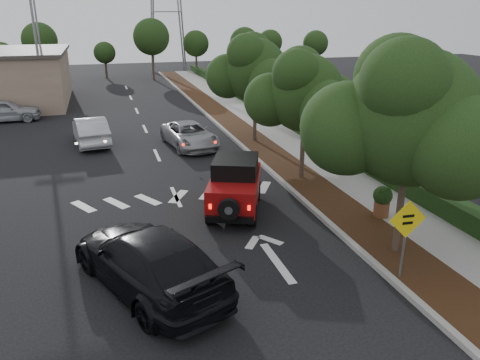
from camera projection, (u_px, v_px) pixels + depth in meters
name	position (u px, v px, depth m)	size (l,w,h in m)	color
ground	(211.00, 273.00, 13.11)	(120.00, 120.00, 0.00)	black
curb	(243.00, 147.00, 25.15)	(0.20, 70.00, 0.15)	#9E9B93
planting_strip	(260.00, 146.00, 25.42)	(1.80, 70.00, 0.12)	black
sidewalk	(293.00, 143.00, 25.93)	(2.00, 70.00, 0.12)	gray
hedge	(316.00, 135.00, 26.19)	(0.80, 70.00, 0.80)	black
transmission_tower	(169.00, 72.00, 58.03)	(7.00, 4.00, 28.00)	slate
street_tree_near	(394.00, 253.00, 14.17)	(3.80, 3.80, 5.92)	black
street_tree_mid	(301.00, 179.00, 20.48)	(3.20, 3.20, 5.32)	black
street_tree_far	(255.00, 142.00, 26.34)	(3.40, 3.40, 5.62)	black
light_pole_a	(46.00, 111.00, 34.82)	(2.00, 0.22, 9.00)	slate
light_pole_b	(46.00, 88.00, 45.37)	(2.00, 0.22, 9.00)	slate
red_jeep	(235.00, 184.00, 17.04)	(2.87, 3.99, 1.95)	black
silver_suv_ahead	(190.00, 135.00, 25.26)	(2.16, 4.69, 1.30)	#9EA0A5
black_suv_oncoming	(148.00, 260.00, 12.17)	(2.27, 5.59, 1.62)	black
silver_sedan_oncoming	(91.00, 131.00, 25.76)	(1.60, 4.58, 1.51)	#B5B7BD
parked_suv	(4.00, 110.00, 31.08)	(1.80, 4.48, 1.53)	#A7A9AF
speed_hump_sign	(406.00, 229.00, 12.22)	(1.05, 0.11, 2.24)	slate
terracotta_planter	(383.00, 198.00, 16.28)	(0.67, 0.67, 1.17)	brown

